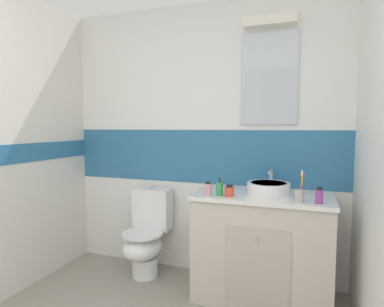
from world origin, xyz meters
name	(u,v)px	position (x,y,z in m)	size (l,w,h in m)	color
wall_back_tiled	(202,139)	(0.01, 2.45, 1.26)	(3.20, 0.20, 2.50)	white
vanity_cabinet	(262,246)	(0.62, 2.12, 0.43)	(1.06, 0.59, 0.85)	beige
sink_basin	(268,188)	(0.66, 2.11, 0.90)	(0.33, 0.38, 0.17)	white
toilet	(146,235)	(-0.44, 2.16, 0.37)	(0.37, 0.50, 0.80)	white
toothbrush_cup	(300,194)	(0.90, 1.93, 0.90)	(0.07, 0.07, 0.22)	#B2ADA3
soap_dispenser	(220,189)	(0.31, 1.93, 0.90)	(0.05, 0.05, 0.14)	green
hair_gel_jar	(229,191)	(0.39, 1.94, 0.89)	(0.07, 0.07, 0.09)	#D84C33
lotion_bottle_short	(319,196)	(1.02, 1.91, 0.90)	(0.05, 0.05, 0.12)	#993F99
perfume_flask_small	(208,189)	(0.23, 1.91, 0.90)	(0.05, 0.03, 0.11)	pink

